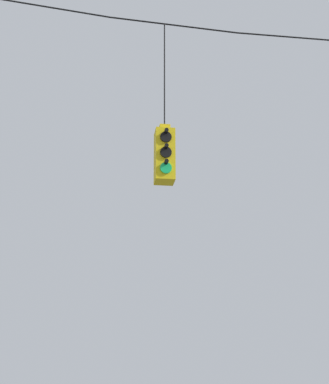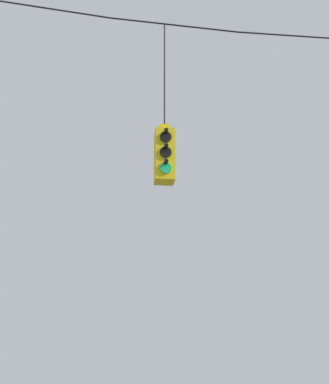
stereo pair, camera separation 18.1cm
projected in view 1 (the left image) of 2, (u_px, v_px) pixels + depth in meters
name	position (u px, v px, depth m)	size (l,w,h in m)	color
span_wire	(297.00, 27.00, 11.55)	(17.11, 0.03, 0.76)	black
traffic_light_over_intersection	(165.00, 154.00, 10.26)	(0.34, 0.46, 3.20)	yellow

